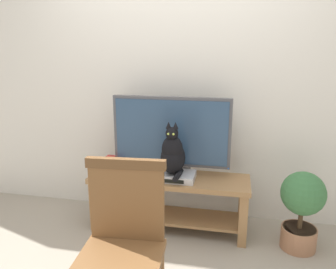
{
  "coord_description": "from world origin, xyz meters",
  "views": [
    {
      "loc": [
        0.52,
        -2.15,
        1.58
      ],
      "look_at": [
        -0.01,
        0.44,
        0.89
      ],
      "focal_mm": 35.15,
      "sensor_mm": 36.0,
      "label": 1
    }
  ],
  "objects": [
    {
      "name": "cat",
      "position": [
        0.03,
        0.42,
        0.73
      ],
      "size": [
        0.21,
        0.34,
        0.46
      ],
      "color": "black",
      "rests_on": "media_box"
    },
    {
      "name": "wooden_chair",
      "position": [
        -0.07,
        -0.57,
        0.55
      ],
      "size": [
        0.5,
        0.51,
        0.97
      ],
      "color": "brown",
      "rests_on": "ground"
    },
    {
      "name": "media_box",
      "position": [
        0.03,
        0.44,
        0.53
      ],
      "size": [
        0.38,
        0.24,
        0.06
      ],
      "color": "#BCBCC1",
      "rests_on": "tv_stand"
    },
    {
      "name": "back_wall",
      "position": [
        0.0,
        0.9,
        1.4
      ],
      "size": [
        7.0,
        0.12,
        2.8
      ],
      "primitive_type": "cube",
      "color": "silver",
      "rests_on": "ground"
    },
    {
      "name": "book_stack",
      "position": [
        -0.56,
        0.51,
        0.56
      ],
      "size": [
        0.25,
        0.2,
        0.13
      ],
      "color": "#B2332D",
      "rests_on": "tv_stand"
    },
    {
      "name": "ground_plane",
      "position": [
        0.0,
        0.0,
        0.0
      ],
      "size": [
        12.0,
        12.0,
        0.0
      ],
      "primitive_type": "plane",
      "color": "gray"
    },
    {
      "name": "tv",
      "position": [
        -0.01,
        0.57,
        0.86
      ],
      "size": [
        1.04,
        0.2,
        0.69
      ],
      "color": "#4C4C51",
      "rests_on": "tv_stand"
    },
    {
      "name": "tv_stand",
      "position": [
        -0.01,
        0.49,
        0.34
      ],
      "size": [
        1.39,
        0.41,
        0.5
      ],
      "color": "olive",
      "rests_on": "ground"
    },
    {
      "name": "potted_plant",
      "position": [
        1.08,
        0.39,
        0.38
      ],
      "size": [
        0.34,
        0.34,
        0.65
      ],
      "color": "#9E6B4C",
      "rests_on": "ground"
    }
  ]
}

